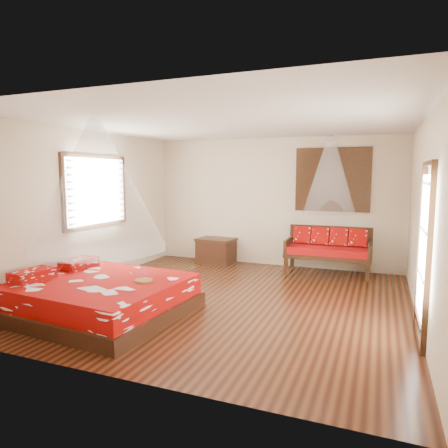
{
  "coord_description": "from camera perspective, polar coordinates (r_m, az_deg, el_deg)",
  "views": [
    {
      "loc": [
        2.21,
        -5.83,
        1.99
      ],
      "look_at": [
        -0.31,
        0.57,
        1.15
      ],
      "focal_mm": 32.0,
      "sensor_mm": 36.0,
      "label": 1
    }
  ],
  "objects": [
    {
      "name": "mosquito_net_daybed",
      "position": [
        8.14,
        14.89,
        6.8
      ],
      "size": [
        1.02,
        1.02,
        1.5
      ],
      "primitive_type": "cone",
      "color": "white",
      "rests_on": "ceiling"
    },
    {
      "name": "glazed_door",
      "position": [
        5.34,
        26.65,
        -3.74
      ],
      "size": [
        0.08,
        1.02,
        2.16
      ],
      "color": "black",
      "rests_on": "floor"
    },
    {
      "name": "mosquito_net_main",
      "position": [
        5.85,
        -17.66,
        5.25
      ],
      "size": [
        1.89,
        1.89,
        1.8
      ],
      "primitive_type": "cone",
      "color": "white",
      "rests_on": "ceiling"
    },
    {
      "name": "daybed",
      "position": [
        8.39,
        14.68,
        -3.36
      ],
      "size": [
        1.68,
        0.74,
        0.94
      ],
      "color": "black",
      "rests_on": "floor"
    },
    {
      "name": "shutter_panel",
      "position": [
        8.6,
        15.24,
        6.12
      ],
      "size": [
        1.52,
        0.06,
        1.32
      ],
      "color": "black",
      "rests_on": "wall_back"
    },
    {
      "name": "room",
      "position": [
        6.27,
        0.75,
        1.55
      ],
      "size": [
        5.54,
        5.54,
        2.84
      ],
      "color": "black",
      "rests_on": "ground"
    },
    {
      "name": "storage_chest",
      "position": [
        9.14,
        -1.14,
        -3.79
      ],
      "size": [
        0.88,
        0.67,
        0.57
      ],
      "rotation": [
        0.0,
        0.0,
        -0.09
      ],
      "color": "black",
      "rests_on": "floor"
    },
    {
      "name": "bed",
      "position": [
        6.12,
        -17.26,
        -9.87
      ],
      "size": [
        2.43,
        2.23,
        0.65
      ],
      "rotation": [
        0.0,
        0.0,
        -0.08
      ],
      "color": "black",
      "rests_on": "floor"
    },
    {
      "name": "window_left",
      "position": [
        7.79,
        -17.74,
        4.49
      ],
      "size": [
        0.1,
        1.74,
        1.34
      ],
      "color": "black",
      "rests_on": "wall_left"
    },
    {
      "name": "wine_tray",
      "position": [
        5.78,
        -11.44,
        -7.57
      ],
      "size": [
        0.26,
        0.26,
        0.21
      ],
      "rotation": [
        0.0,
        0.0,
        -0.23
      ],
      "color": "brown",
      "rests_on": "bed"
    }
  ]
}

